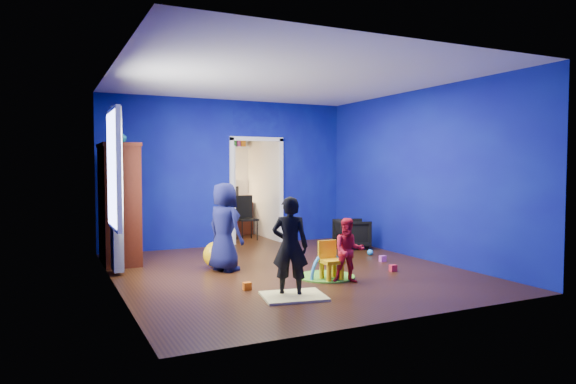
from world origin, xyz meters
name	(u,v)px	position (x,y,z in m)	size (l,w,h in m)	color
floor	(288,271)	(0.00, 0.00, 0.00)	(5.00, 5.50, 0.01)	black
ceiling	(288,79)	(0.00, 0.00, 2.90)	(5.00, 5.50, 0.01)	white
wall_back	(228,173)	(0.00, 2.75, 1.45)	(5.00, 0.02, 2.90)	#0B0A76
wall_front	(404,181)	(0.00, -2.75, 1.45)	(5.00, 0.02, 2.90)	#0B0A76
wall_left	(114,177)	(-2.50, 0.00, 1.45)	(0.02, 5.50, 2.90)	#0B0A76
wall_right	(419,174)	(2.50, 0.00, 1.45)	(0.02, 5.50, 2.90)	#0B0A76
alcove	(241,181)	(0.60, 3.62, 1.25)	(1.00, 1.75, 2.50)	silver
armchair	(352,234)	(2.03, 1.38, 0.28)	(0.60, 0.62, 0.57)	black
child_black	(290,246)	(-0.62, -1.35, 0.61)	(0.45, 0.29, 1.23)	black
child_navy	(225,227)	(-0.87, 0.42, 0.67)	(0.66, 0.43, 1.34)	#0F1538
toddler_red	(349,250)	(0.41, -1.06, 0.44)	(0.43, 0.34, 0.89)	red
vase	(120,136)	(-2.22, 1.48, 2.06)	(0.19, 0.19, 0.20)	#0B5A5C
potted_plant	(116,133)	(-2.22, 2.00, 2.14)	(0.20, 0.20, 0.36)	#398B32
tv_armoire	(119,203)	(-2.22, 1.78, 0.98)	(0.58, 1.14, 1.96)	#3C180A
crt_tv	(122,201)	(-2.18, 1.78, 1.02)	(0.46, 0.70, 0.54)	silver
yellow_blanket	(294,296)	(-0.62, -1.45, 0.01)	(0.75, 0.60, 0.03)	#F2E07A
hopper_ball	(217,255)	(-0.92, 0.67, 0.21)	(0.42, 0.42, 0.42)	yellow
kid_chair	(332,263)	(0.26, -0.86, 0.25)	(0.28, 0.28, 0.50)	yellow
play_mat	(326,277)	(0.30, -0.65, 0.01)	(0.82, 0.82, 0.02)	#499F24
toy_arch	(326,276)	(0.30, -0.65, 0.02)	(0.74, 0.74, 0.05)	#3F8CD8
window_left	(112,169)	(-2.48, 0.35, 1.55)	(0.03, 0.95, 1.55)	white
curtain	(116,189)	(-2.37, 0.90, 1.25)	(0.14, 0.42, 2.40)	slate
doorway	(256,192)	(0.60, 2.75, 1.05)	(1.16, 0.10, 2.10)	white
study_desk	(232,218)	(0.60, 4.26, 0.38)	(0.88, 0.44, 0.75)	#3D140A
desk_monitor	(230,193)	(0.60, 4.38, 0.95)	(0.40, 0.05, 0.32)	black
desk_lamp	(219,195)	(0.32, 4.32, 0.93)	(0.14, 0.14, 0.14)	#FFD88C
folding_chair	(247,219)	(0.60, 3.30, 0.46)	(0.40, 0.40, 0.92)	black
book_shelf	(230,147)	(0.60, 4.37, 2.02)	(0.88, 0.24, 0.04)	white
toy_0	(393,268)	(1.41, -0.73, 0.05)	(0.10, 0.08, 0.10)	red
toy_1	(370,252)	(1.91, 0.58, 0.06)	(0.11, 0.11, 0.11)	#2798E1
toy_2	(247,286)	(-0.99, -0.86, 0.05)	(0.10, 0.08, 0.10)	orange
toy_3	(331,260)	(0.88, 0.20, 0.06)	(0.11, 0.11, 0.11)	green
toy_4	(383,259)	(1.74, -0.02, 0.05)	(0.10, 0.08, 0.10)	#D14EC2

